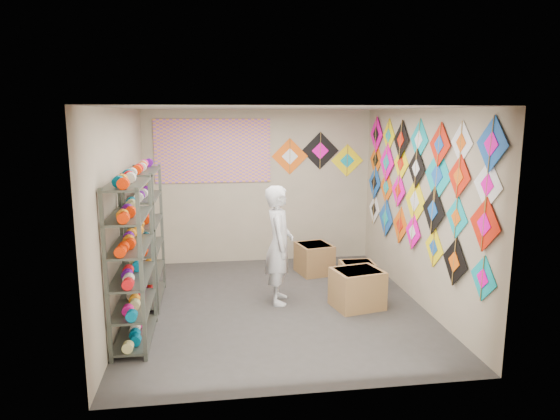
{
  "coord_description": "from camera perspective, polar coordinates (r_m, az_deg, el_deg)",
  "views": [
    {
      "loc": [
        -0.87,
        -6.52,
        2.62
      ],
      "look_at": [
        0.1,
        0.3,
        1.3
      ],
      "focal_mm": 32.0,
      "sensor_mm": 36.0,
      "label": 1
    }
  ],
  "objects": [
    {
      "name": "room_walls",
      "position": [
        6.65,
        -0.49,
        2.41
      ],
      "size": [
        4.5,
        4.5,
        4.5
      ],
      "color": "tan",
      "rests_on": "ground"
    },
    {
      "name": "back_wall_kites",
      "position": [
        8.99,
        4.31,
        6.23
      ],
      "size": [
        1.67,
        0.02,
        0.82
      ],
      "color": "#EF5B0C",
      "rests_on": "room_walls"
    },
    {
      "name": "carton_a",
      "position": [
        7.02,
        8.82,
        -8.87
      ],
      "size": [
        0.74,
        0.65,
        0.53
      ],
      "primitive_type": "cube",
      "rotation": [
        0.0,
        0.0,
        0.21
      ],
      "color": "olive",
      "rests_on": "ground"
    },
    {
      "name": "shelf_rack_front",
      "position": [
        5.98,
        -16.61,
        -5.83
      ],
      "size": [
        0.4,
        1.1,
        1.9
      ],
      "primitive_type": "cube",
      "color": "#4C5147",
      "rests_on": "ground"
    },
    {
      "name": "poster",
      "position": [
        8.77,
        -7.66,
        6.7
      ],
      "size": [
        2.0,
        0.01,
        1.1
      ],
      "primitive_type": "cube",
      "color": "#8C51B1",
      "rests_on": "room_walls"
    },
    {
      "name": "kite_wall_display",
      "position": [
        7.23,
        15.21,
        2.75
      ],
      "size": [
        0.05,
        4.18,
        2.0
      ],
      "color": "#0EA0AA",
      "rests_on": "room_walls"
    },
    {
      "name": "shelf_rack_back",
      "position": [
        7.22,
        -15.13,
        -2.9
      ],
      "size": [
        0.4,
        1.1,
        1.9
      ],
      "primitive_type": "cube",
      "color": "#4C5147",
      "rests_on": "ground"
    },
    {
      "name": "ground",
      "position": [
        7.08,
        -0.47,
        -10.87
      ],
      "size": [
        4.5,
        4.5,
        0.0
      ],
      "primitive_type": "plane",
      "color": "#34312E"
    },
    {
      "name": "carton_c",
      "position": [
        8.4,
        3.93,
        -5.56
      ],
      "size": [
        0.63,
        0.67,
        0.5
      ],
      "primitive_type": "cube",
      "rotation": [
        0.0,
        0.0,
        0.21
      ],
      "color": "olive",
      "rests_on": "ground"
    },
    {
      "name": "string_spools",
      "position": [
        6.58,
        -15.84,
        -3.43
      ],
      "size": [
        0.12,
        2.36,
        0.12
      ],
      "color": "#FC138D",
      "rests_on": "ground"
    },
    {
      "name": "carton_b",
      "position": [
        7.77,
        8.82,
        -7.38
      ],
      "size": [
        0.51,
        0.42,
        0.41
      ],
      "primitive_type": "cube",
      "rotation": [
        0.0,
        0.0,
        -0.02
      ],
      "color": "olive",
      "rests_on": "ground"
    },
    {
      "name": "shopkeeper",
      "position": [
        6.97,
        -0.11,
        -3.99
      ],
      "size": [
        0.71,
        0.55,
        1.67
      ],
      "primitive_type": "imported",
      "rotation": [
        0.0,
        0.0,
        1.44
      ],
      "color": "silver",
      "rests_on": "ground"
    }
  ]
}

